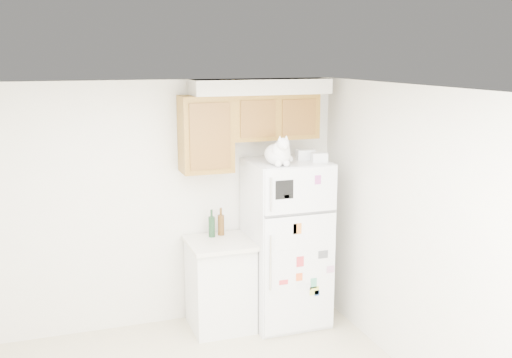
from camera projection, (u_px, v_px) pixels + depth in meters
name	position (u px, v px, depth m)	size (l,w,h in m)	color
room_shell	(210.00, 205.00, 4.33)	(3.84, 4.04, 2.52)	white
refrigerator	(286.00, 242.00, 6.13)	(0.76, 0.78, 1.70)	white
base_counter	(220.00, 284.00, 6.06)	(0.64, 0.64, 0.92)	white
cat	(279.00, 153.00, 5.71)	(0.30, 0.43, 0.31)	white
storage_box_back	(305.00, 154.00, 6.04)	(0.18, 0.13, 0.10)	white
storage_box_front	(319.00, 157.00, 5.90)	(0.15, 0.11, 0.09)	white
bottle_green	(212.00, 223.00, 6.06)	(0.07, 0.07, 0.28)	#19381E
bottle_amber	(221.00, 221.00, 6.12)	(0.07, 0.07, 0.29)	#593814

